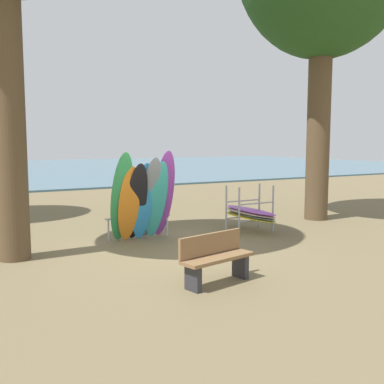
% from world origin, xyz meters
% --- Properties ---
extents(ground_plane, '(80.00, 80.00, 0.00)m').
position_xyz_m(ground_plane, '(0.00, 0.00, 0.00)').
color(ground_plane, brown).
extents(lake_water, '(80.00, 36.00, 0.10)m').
position_xyz_m(lake_water, '(0.00, 31.17, 0.05)').
color(lake_water, '#477084').
rests_on(lake_water, ground).
extents(leaning_board_pile, '(1.71, 1.04, 2.21)m').
position_xyz_m(leaning_board_pile, '(-0.17, 0.95, 1.01)').
color(leaning_board_pile, '#339E56').
rests_on(leaning_board_pile, ground).
extents(board_storage_rack, '(1.15, 2.12, 1.25)m').
position_xyz_m(board_storage_rack, '(2.78, 0.67, 0.50)').
color(board_storage_rack, '#9EA0A5').
rests_on(board_storage_rack, ground).
extents(park_bench, '(1.46, 0.70, 0.85)m').
position_xyz_m(park_bench, '(-0.38, -2.69, 0.45)').
color(park_bench, '#2D2D33').
rests_on(park_bench, ground).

